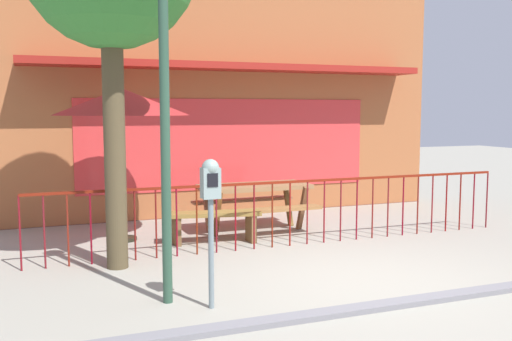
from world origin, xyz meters
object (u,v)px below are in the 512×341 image
(parking_meter_near, at_px, (211,194))
(picnic_table_left, at_px, (255,194))
(patio_umbrella, at_px, (122,102))
(patio_bench, at_px, (214,220))
(street_lamp, at_px, (164,53))

(parking_meter_near, bearing_deg, picnic_table_left, 62.28)
(patio_umbrella, xyz_separation_m, patio_bench, (1.22, -0.68, -1.76))
(patio_umbrella, xyz_separation_m, parking_meter_near, (0.36, -3.38, -0.94))
(patio_umbrella, distance_m, patio_bench, 2.24)
(patio_bench, height_order, parking_meter_near, parking_meter_near)
(picnic_table_left, xyz_separation_m, parking_meter_near, (-1.75, -3.32, 0.56))
(patio_umbrella, bearing_deg, patio_bench, -28.90)
(patio_bench, distance_m, parking_meter_near, 2.96)
(parking_meter_near, bearing_deg, patio_umbrella, 96.15)
(picnic_table_left, bearing_deg, street_lamp, -125.32)
(patio_bench, bearing_deg, picnic_table_left, 34.78)
(patio_umbrella, bearing_deg, parking_meter_near, -83.85)
(picnic_table_left, relative_size, patio_umbrella, 0.78)
(picnic_table_left, relative_size, street_lamp, 0.46)
(street_lamp, bearing_deg, patio_umbrella, 89.82)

